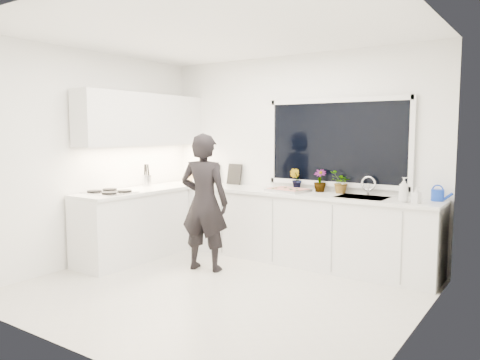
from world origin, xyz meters
The scene contains 25 objects.
floor centered at (0.00, 0.00, -0.01)m, with size 4.00×3.50×0.02m, color beige.
wall_back centered at (0.00, 1.76, 1.35)m, with size 4.00×0.02×2.70m, color white.
wall_left centered at (-2.01, 0.00, 1.35)m, with size 0.02×3.50×2.70m, color white.
wall_right centered at (2.01, 0.00, 1.35)m, with size 0.02×3.50×2.70m, color white.
ceiling centered at (0.00, 0.00, 2.71)m, with size 4.00×3.50×0.02m, color white.
window centered at (0.60, 1.73, 1.55)m, with size 1.80×0.02×1.00m, color black.
base_cabinets_back centered at (0.00, 1.45, 0.44)m, with size 3.92×0.58×0.88m, color white.
base_cabinets_left centered at (-1.67, 0.35, 0.44)m, with size 0.58×1.60×0.88m, color white.
countertop_back centered at (0.00, 1.44, 0.90)m, with size 3.94×0.62×0.04m, color silver.
countertop_left centered at (-1.67, 0.35, 0.90)m, with size 0.62×1.60×0.04m, color silver.
upper_cabinets centered at (-1.79, 0.70, 1.85)m, with size 0.34×2.10×0.70m, color white.
sink centered at (1.05, 1.45, 0.87)m, with size 0.58×0.42×0.14m, color silver.
faucet centered at (1.05, 1.65, 1.03)m, with size 0.03×0.03×0.22m, color silver.
stovetop centered at (-1.69, 0.00, 0.94)m, with size 0.56×0.48×0.03m, color black.
person centered at (-0.58, 0.51, 0.83)m, with size 0.61×0.40×1.67m, color black.
pizza_tray centered at (0.07, 1.42, 0.94)m, with size 0.50×0.37×0.03m, color silver.
pizza centered at (0.07, 1.42, 0.95)m, with size 0.46×0.33×0.01m, color #B31723.
watering_can centered at (1.85, 1.61, 0.98)m, with size 0.14×0.14×0.13m, color #1236AF.
paper_towel_roll centered at (-1.56, 1.55, 1.05)m, with size 0.11×0.11×0.26m, color white.
knife_block centered at (-1.65, 1.59, 1.03)m, with size 0.13×0.10×0.22m, color olive.
utensil_crock centered at (-1.85, 0.80, 1.00)m, with size 0.13×0.13×0.16m, color silver.
picture_frame_large centered at (-1.36, 1.69, 1.06)m, with size 0.22×0.02×0.28m, color black.
picture_frame_small centered at (-0.96, 1.69, 1.07)m, with size 0.25×0.02×0.30m, color black.
herb_plants centered at (0.52, 1.61, 1.06)m, with size 0.85×0.30×0.29m.
soap_bottles centered at (1.60, 1.30, 1.04)m, with size 0.26×0.15×0.27m.
Camera 1 is at (2.94, -3.87, 1.68)m, focal length 35.00 mm.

